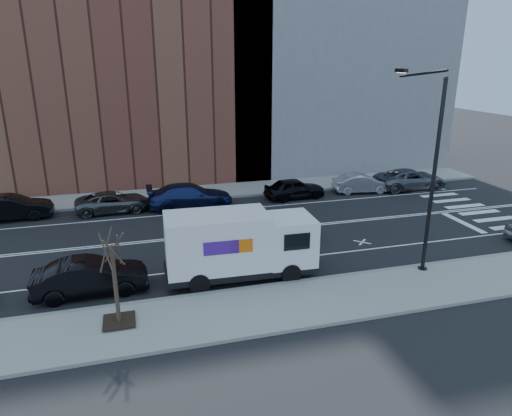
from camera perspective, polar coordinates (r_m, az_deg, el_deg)
ground at (r=26.99m, az=-1.54°, el=-3.01°), size 120.00×120.00×0.00m
sidewalk_near at (r=19.34m, az=4.92°, el=-11.91°), size 44.00×3.60×0.15m
sidewalk_far at (r=35.13m, az=-5.02°, el=2.12°), size 44.00×3.60×0.15m
curb_near at (r=20.82m, az=3.19°, el=-9.52°), size 44.00×0.25×0.17m
curb_far at (r=33.43m, az=-4.45°, el=1.32°), size 44.00×0.25×0.17m
crosswalk at (r=34.30m, az=25.36°, el=-0.14°), size 3.00×14.00×0.01m
road_markings at (r=26.98m, az=-1.54°, el=-3.00°), size 40.00×8.60×0.01m
bldg_brick at (r=40.10m, az=-19.41°, el=19.00°), size 26.00×10.00×22.00m
bldg_concrete at (r=44.02m, az=9.43°, el=22.19°), size 20.00×10.00×26.00m
streetlight at (r=22.32m, az=20.71°, el=4.91°), size 0.44×4.02×9.34m
street_tree at (r=18.08m, az=-17.08°, el=-10.03°), size 1.20×1.20×3.75m
fedex_van at (r=20.96m, az=-2.14°, el=-4.52°), size 7.04×2.68×3.18m
far_parked_b at (r=32.67m, az=-28.22°, el=0.03°), size 4.86×1.90×1.58m
far_parked_c at (r=31.78m, az=-17.40°, el=0.72°), size 4.92×2.42×1.34m
far_parked_d at (r=31.42m, az=-8.24°, el=1.50°), size 5.80×2.45×1.67m
far_parked_e at (r=33.36m, az=4.84°, el=2.46°), size 4.54×2.10×1.51m
far_parked_f at (r=35.66m, az=13.07°, el=3.02°), size 4.48×2.08×1.42m
far_parked_g at (r=37.73m, az=18.76°, el=3.45°), size 5.68×2.74×1.56m
driving_sedan at (r=25.28m, az=2.48°, el=-2.65°), size 4.70×1.71×1.54m
near_parked_rear_a at (r=21.13m, az=-19.97°, el=-8.10°), size 4.84×1.83×1.58m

